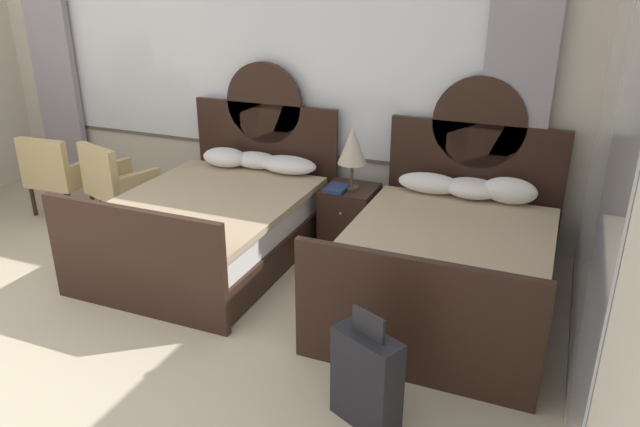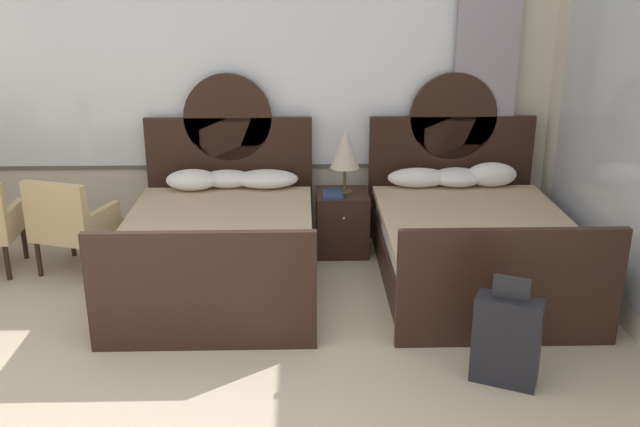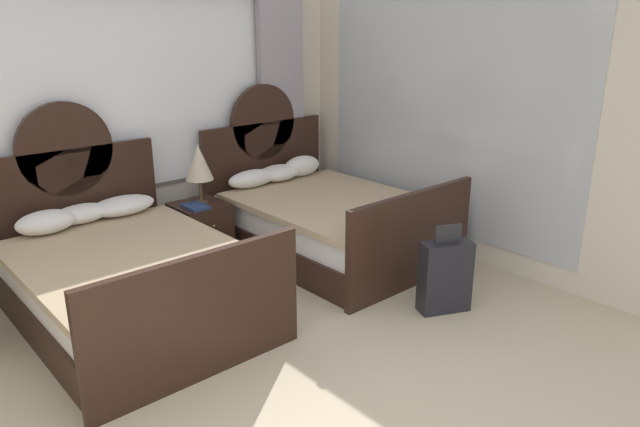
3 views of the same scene
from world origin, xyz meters
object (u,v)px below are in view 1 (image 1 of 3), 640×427
object	(u,v)px
armchair_by_window_centre	(58,172)
suitcase_on_floor	(366,379)
armchair_by_window_left	(116,181)
bed_near_window	(216,219)
nightstand_between_beds	(349,217)
bed_near_mirror	(448,259)
table_lamp_on_nightstand	(352,146)
book_on_nightstand	(337,188)

from	to	relation	value
armchair_by_window_centre	suitcase_on_floor	distance (m)	4.47
armchair_by_window_left	bed_near_window	bearing A→B (deg)	-9.87
armchair_by_window_left	armchair_by_window_centre	xyz separation A→B (m)	(-0.77, -0.00, 0.00)
nightstand_between_beds	bed_near_window	bearing A→B (deg)	-148.58
bed_near_mirror	table_lamp_on_nightstand	bearing A→B (deg)	148.58
armchair_by_window_left	suitcase_on_floor	xyz separation A→B (m)	(3.30, -1.84, -0.17)
armchair_by_window_centre	suitcase_on_floor	xyz separation A→B (m)	(4.07, -1.84, -0.17)
book_on_nightstand	armchair_by_window_left	size ratio (longest dim) A/B	0.30
nightstand_between_beds	armchair_by_window_centre	xyz separation A→B (m)	(-3.15, -0.42, 0.18)
nightstand_between_beds	suitcase_on_floor	distance (m)	2.44
suitcase_on_floor	armchair_by_window_left	bearing A→B (deg)	150.83
nightstand_between_beds	suitcase_on_floor	world-z (taller)	suitcase_on_floor
bed_near_window	book_on_nightstand	world-z (taller)	bed_near_window
nightstand_between_beds	book_on_nightstand	distance (m)	0.33
nightstand_between_beds	suitcase_on_floor	xyz separation A→B (m)	(0.92, -2.26, 0.01)
table_lamp_on_nightstand	nightstand_between_beds	bearing A→B (deg)	148.89
table_lamp_on_nightstand	suitcase_on_floor	world-z (taller)	table_lamp_on_nightstand
armchair_by_window_left	armchair_by_window_centre	size ratio (longest dim) A/B	1.00
armchair_by_window_left	armchair_by_window_centre	bearing A→B (deg)	-179.72
armchair_by_window_centre	nightstand_between_beds	bearing A→B (deg)	7.67
armchair_by_window_centre	bed_near_mirror	bearing A→B (deg)	-3.07
table_lamp_on_nightstand	armchair_by_window_centre	size ratio (longest dim) A/B	0.68
book_on_nightstand	armchair_by_window_centre	bearing A→B (deg)	-173.86
table_lamp_on_nightstand	suitcase_on_floor	bearing A→B (deg)	-68.09
nightstand_between_beds	suitcase_on_floor	size ratio (longest dim) A/B	0.78
bed_near_window	nightstand_between_beds	size ratio (longest dim) A/B	3.82
book_on_nightstand	armchair_by_window_centre	distance (m)	3.07
armchair_by_window_left	armchair_by_window_centre	world-z (taller)	same
table_lamp_on_nightstand	bed_near_window	bearing A→B (deg)	-149.44
bed_near_mirror	armchair_by_window_left	world-z (taller)	bed_near_mirror
book_on_nightstand	armchair_by_window_centre	world-z (taller)	armchair_by_window_centre
bed_near_mirror	armchair_by_window_left	xyz separation A→B (m)	(-3.44, 0.23, 0.12)
bed_near_window	suitcase_on_floor	world-z (taller)	bed_near_window
table_lamp_on_nightstand	book_on_nightstand	size ratio (longest dim) A/B	2.26
table_lamp_on_nightstand	book_on_nightstand	bearing A→B (deg)	-143.17
bed_near_window	armchair_by_window_centre	bearing A→B (deg)	173.85
bed_near_mirror	suitcase_on_floor	world-z (taller)	bed_near_mirror
book_on_nightstand	suitcase_on_floor	size ratio (longest dim) A/B	0.35
nightstand_between_beds	table_lamp_on_nightstand	world-z (taller)	table_lamp_on_nightstand
bed_near_window	armchair_by_window_centre	size ratio (longest dim) A/B	2.57
nightstand_between_beds	suitcase_on_floor	bearing A→B (deg)	-67.79
table_lamp_on_nightstand	armchair_by_window_left	xyz separation A→B (m)	(-2.40, -0.41, -0.52)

